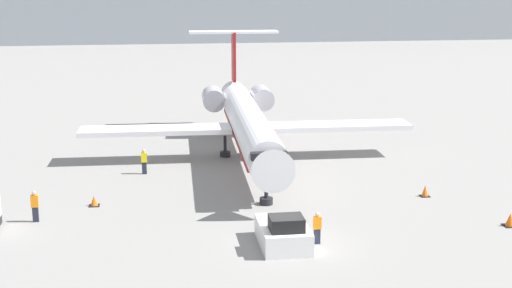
% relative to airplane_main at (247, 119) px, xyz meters
% --- Properties ---
extents(ground_plane, '(600.00, 600.00, 0.00)m').
position_rel_airplane_main_xyz_m(ground_plane, '(-0.45, -18.44, -2.91)').
color(ground_plane, gray).
extents(terminal_building, '(180.00, 16.80, 15.54)m').
position_rel_airplane_main_xyz_m(terminal_building, '(-0.45, 101.56, 4.89)').
color(terminal_building, '#8C939E').
rests_on(terminal_building, ground).
extents(airplane_main, '(24.70, 27.30, 8.59)m').
position_rel_airplane_main_xyz_m(airplane_main, '(0.00, 0.00, 0.00)').
color(airplane_main, white).
rests_on(airplane_main, ground).
extents(pushback_tug, '(2.39, 3.85, 1.81)m').
position_rel_airplane_main_xyz_m(pushback_tug, '(-0.57, -18.18, -2.24)').
color(pushback_tug, silver).
rests_on(pushback_tug, ground).
extents(worker_near_tug, '(0.40, 0.24, 1.68)m').
position_rel_airplane_main_xyz_m(worker_near_tug, '(1.18, -18.19, -2.03)').
color(worker_near_tug, '#232838').
rests_on(worker_near_tug, ground).
extents(worker_by_wing, '(0.40, 0.25, 1.75)m').
position_rel_airplane_main_xyz_m(worker_by_wing, '(-7.63, -3.58, -1.99)').
color(worker_by_wing, '#232838').
rests_on(worker_by_wing, ground).
extents(worker_on_apron, '(0.40, 0.25, 1.79)m').
position_rel_airplane_main_xyz_m(worker_on_apron, '(-13.55, -12.67, -1.97)').
color(worker_on_apron, '#232838').
rests_on(worker_on_apron, ground).
extents(traffic_cone_left, '(0.61, 0.61, 0.63)m').
position_rel_airplane_main_xyz_m(traffic_cone_left, '(-10.54, -10.27, -2.61)').
color(traffic_cone_left, black).
rests_on(traffic_cone_left, ground).
extents(traffic_cone_right, '(0.57, 0.57, 0.72)m').
position_rel_airplane_main_xyz_m(traffic_cone_right, '(9.64, -11.31, -2.56)').
color(traffic_cone_right, black).
rests_on(traffic_cone_right, ground).
extents(traffic_cone_mid, '(0.70, 0.70, 0.74)m').
position_rel_airplane_main_xyz_m(traffic_cone_mid, '(12.24, -17.13, -2.55)').
color(traffic_cone_mid, black).
rests_on(traffic_cone_mid, ground).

